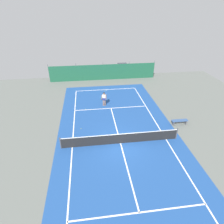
# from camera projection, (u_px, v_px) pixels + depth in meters

# --- Properties ---
(ground_plane) EXTENTS (36.00, 36.00, 0.00)m
(ground_plane) POSITION_uv_depth(u_px,v_px,m) (120.00, 143.00, 16.72)
(ground_plane) COLOR slate
(court_surface) EXTENTS (11.02, 26.60, 0.01)m
(court_surface) POSITION_uv_depth(u_px,v_px,m) (120.00, 143.00, 16.72)
(court_surface) COLOR #1E478C
(court_surface) RESTS_ON ground
(tennis_net) EXTENTS (10.12, 0.10, 1.10)m
(tennis_net) POSITION_uv_depth(u_px,v_px,m) (121.00, 139.00, 16.47)
(tennis_net) COLOR black
(tennis_net) RESTS_ON ground
(back_fence) EXTENTS (16.30, 0.98, 2.70)m
(back_fence) POSITION_uv_depth(u_px,v_px,m) (103.00, 75.00, 30.55)
(back_fence) COLOR #195138
(back_fence) RESTS_ON ground
(tennis_player) EXTENTS (0.79, 0.69, 1.64)m
(tennis_player) POSITION_uv_depth(u_px,v_px,m) (104.00, 98.00, 22.35)
(tennis_player) COLOR #9E7051
(tennis_player) RESTS_ON ground
(tennis_ball_near_player) EXTENTS (0.07, 0.07, 0.07)m
(tennis_ball_near_player) POSITION_uv_depth(u_px,v_px,m) (86.00, 109.00, 21.97)
(tennis_ball_near_player) COLOR #CCDB33
(tennis_ball_near_player) RESTS_ON ground
(tennis_ball_midcourt) EXTENTS (0.07, 0.07, 0.07)m
(tennis_ball_midcourt) POSITION_uv_depth(u_px,v_px,m) (81.00, 129.00, 18.61)
(tennis_ball_midcourt) COLOR #CCDB33
(tennis_ball_midcourt) RESTS_ON ground
(tennis_ball_by_sideline) EXTENTS (0.07, 0.07, 0.07)m
(tennis_ball_by_sideline) POSITION_uv_depth(u_px,v_px,m) (105.00, 91.00, 26.48)
(tennis_ball_by_sideline) COLOR #CCDB33
(tennis_ball_by_sideline) RESTS_ON ground
(parked_car) EXTENTS (2.10, 4.25, 1.68)m
(parked_car) POSITION_uv_depth(u_px,v_px,m) (123.00, 69.00, 32.46)
(parked_car) COLOR navy
(parked_car) RESTS_ON ground
(courtside_bench) EXTENTS (1.60, 0.40, 0.49)m
(courtside_bench) POSITION_uv_depth(u_px,v_px,m) (180.00, 121.00, 19.13)
(courtside_bench) COLOR #335184
(courtside_bench) RESTS_ON ground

